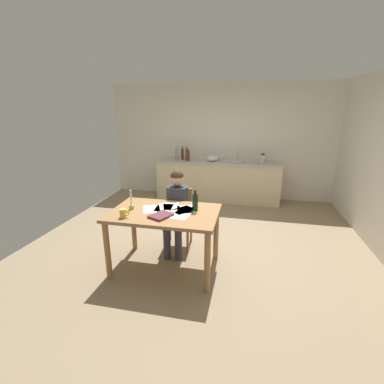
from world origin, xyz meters
name	(u,v)px	position (x,y,z in m)	size (l,w,h in m)	color
ground_plane	(199,245)	(0.00, 0.00, -0.02)	(5.20, 5.20, 0.04)	#937F60
wall_back	(221,142)	(0.00, 2.60, 1.30)	(5.20, 0.12, 2.60)	silver
kitchen_counter	(218,181)	(0.00, 2.24, 0.45)	(2.78, 0.64, 0.90)	beige
dining_table	(165,220)	(-0.31, -0.75, 0.68)	(1.34, 0.88, 0.79)	#9E7042
chair_at_table	(179,214)	(-0.31, -0.07, 0.49)	(0.43, 0.43, 0.87)	#9E7042
person_seated	(177,206)	(-0.30, -0.21, 0.68)	(0.34, 0.61, 1.19)	#333842
coffee_mug	(123,213)	(-0.72, -1.03, 0.84)	(0.12, 0.08, 0.10)	#F2CC4C
candlestick	(131,204)	(-0.74, -0.75, 0.86)	(0.06, 0.06, 0.25)	gold
book_magazine	(161,216)	(-0.29, -0.92, 0.81)	(0.20, 0.26, 0.03)	brown
paper_letter	(186,209)	(-0.06, -0.61, 0.79)	(0.21, 0.30, 0.00)	white
paper_bill	(171,206)	(-0.28, -0.54, 0.79)	(0.21, 0.30, 0.00)	white
paper_envelope	(152,209)	(-0.49, -0.70, 0.79)	(0.21, 0.30, 0.00)	white
paper_receipt	(181,215)	(-0.08, -0.81, 0.79)	(0.21, 0.30, 0.00)	white
paper_notice	(164,208)	(-0.36, -0.62, 0.79)	(0.21, 0.30, 0.00)	white
paper_flyer	(183,210)	(-0.09, -0.65, 0.79)	(0.21, 0.30, 0.00)	white
wine_bottle_on_table	(195,202)	(0.06, -0.64, 0.91)	(0.07, 0.07, 0.27)	black
sink_unit	(237,161)	(0.41, 2.24, 0.92)	(0.36, 0.36, 0.24)	#B2B7BC
bottle_oil	(177,154)	(-0.96, 2.20, 1.03)	(0.07, 0.07, 0.32)	#8C999E
bottle_vinegar	(183,154)	(-0.84, 2.29, 1.03)	(0.06, 0.06, 0.31)	#593319
bottle_wine_red	(187,155)	(-0.72, 2.16, 1.04)	(0.06, 0.06, 0.32)	#593319
bottle_sauce	(188,156)	(-0.68, 2.17, 1.02)	(0.07, 0.07, 0.27)	#593319
mixing_bowl	(212,159)	(-0.14, 2.23, 0.96)	(0.26, 0.26, 0.12)	white
stovetop_kettle	(263,158)	(0.96, 2.24, 1.00)	(0.18, 0.18, 0.22)	#B7BABF
wine_glass_near_sink	(222,155)	(0.05, 2.39, 1.01)	(0.07, 0.07, 0.15)	silver
wine_glass_by_kettle	(217,155)	(-0.04, 2.39, 1.01)	(0.07, 0.07, 0.15)	silver
wine_glass_back_left	(212,155)	(-0.18, 2.39, 1.01)	(0.07, 0.07, 0.15)	silver
wine_glass_back_right	(208,155)	(-0.25, 2.39, 1.01)	(0.07, 0.07, 0.15)	silver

